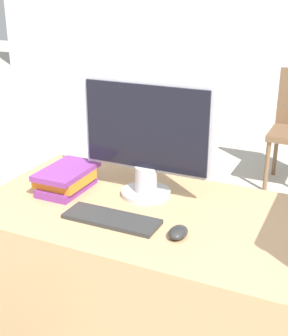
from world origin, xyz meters
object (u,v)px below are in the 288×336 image
object	(u,v)px
keyboard	(112,219)
monitor	(146,139)
book_stack	(66,179)
mouse	(178,232)

from	to	relation	value
keyboard	monitor	bearing A→B (deg)	85.57
monitor	keyboard	world-z (taller)	monitor
monitor	book_stack	bearing A→B (deg)	-163.40
keyboard	mouse	world-z (taller)	mouse
monitor	keyboard	xyz separation A→B (m)	(-0.02, -0.26, -0.23)
monitor	book_stack	distance (m)	0.39
mouse	keyboard	bearing A→B (deg)	178.53
mouse	book_stack	world-z (taller)	book_stack
mouse	book_stack	bearing A→B (deg)	163.45
monitor	mouse	xyz separation A→B (m)	(0.24, -0.26, -0.22)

